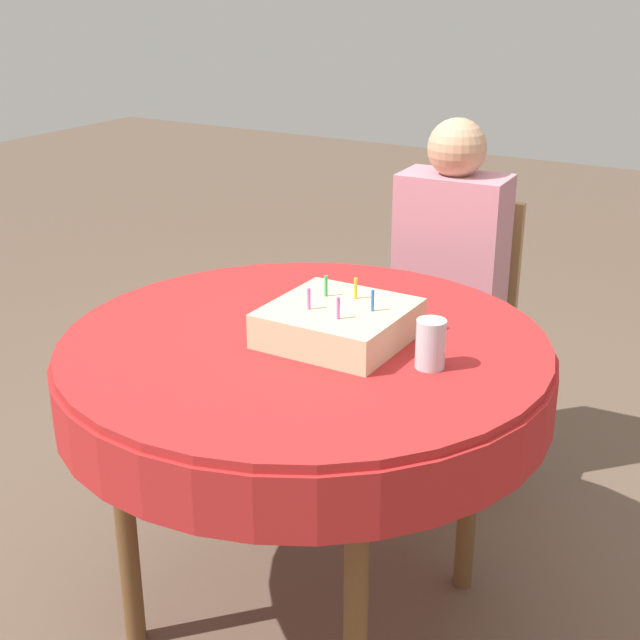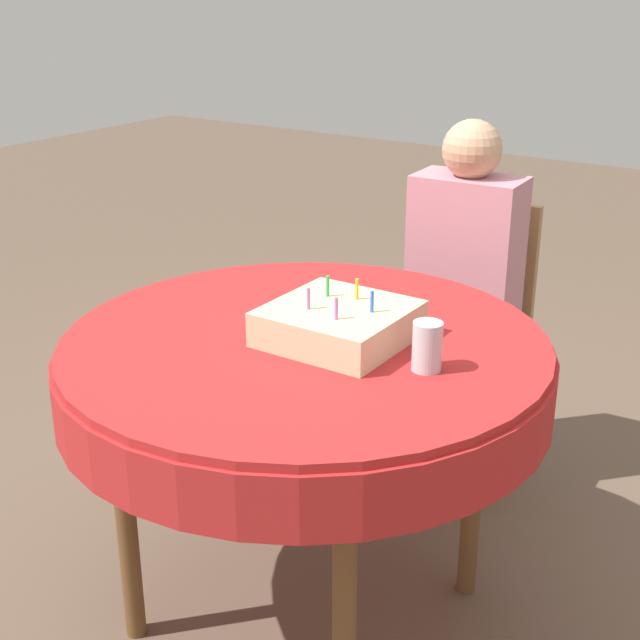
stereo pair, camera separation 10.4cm
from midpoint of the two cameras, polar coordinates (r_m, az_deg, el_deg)
ground_plane at (r=2.44m, az=0.42°, el=-18.07°), size 12.00×12.00×0.00m
dining_table at (r=2.07m, az=0.47°, el=-3.46°), size 1.14×1.14×0.77m
chair at (r=2.90m, az=10.47°, el=-0.70°), size 0.39×0.39×0.88m
person at (r=2.75m, az=10.11°, el=2.60°), size 0.33×0.29×1.16m
birthday_cake at (r=2.01m, az=2.69°, el=-0.23°), size 0.30×0.30×0.13m
drinking_glass at (r=1.88m, az=8.44°, el=-1.71°), size 0.06×0.06×0.11m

